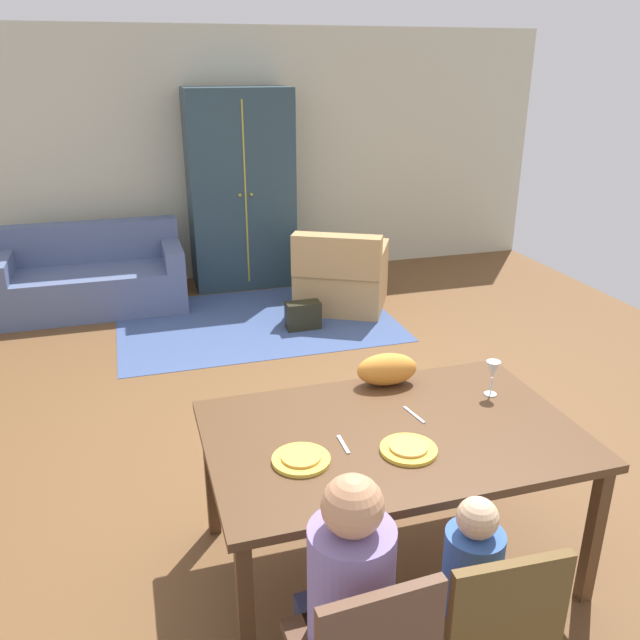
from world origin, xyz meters
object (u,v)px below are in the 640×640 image
Objects in this scene: plate_near_man at (301,460)px; wine_glass at (493,371)px; plate_near_child at (408,450)px; armoire at (241,190)px; cat at (387,369)px; handbag at (303,315)px; couch at (93,279)px; person_man at (346,614)px; dining_chair_child at (488,626)px; person_child at (464,603)px; armchair at (341,277)px; dining_table at (392,443)px.

wine_glass is at bearing 15.53° from plate_near_man.
plate_near_child is 0.12× the size of armoire.
handbag is (0.27, 2.65, -0.71)m from cat.
plate_near_man is 0.78× the size of cat.
plate_near_child is at bearing -71.79° from couch.
couch is at bearing 101.23° from person_man.
plate_near_man is at bearing 120.63° from dining_chair_child.
couch is at bearing 106.32° from person_child.
person_man is (-1.08, -0.91, -0.38)m from wine_glass.
cat is at bearing 62.12° from person_man.
person_man is at bearing -96.57° from armoire.
cat is at bearing 82.80° from person_child.
couch is 2.50m from armchair.
person_man is at bearing -122.82° from dining_table.
dining_chair_child is at bearing -119.63° from wine_glass.
wine_glass is 0.21× the size of dining_chair_child.
person_child is at bearing -123.78° from wine_glass.
couch reaches higher than handbag.
couch is (-0.99, 4.37, -0.47)m from plate_near_man.
plate_near_child is 4.69m from couch.
wine_glass is at bearing 30.46° from plate_near_child.
wine_glass is at bearing 16.38° from dining_table.
dining_table is at bearing -91.79° from armoire.
handbag is at bearing -31.68° from couch.
dining_chair_child reaches higher than armchair.
couch is (-1.61, 3.81, -0.54)m from cat.
cat is (0.15, 1.18, 0.41)m from person_child.
dining_table is at bearing -71.07° from couch.
couch is (-0.99, 4.98, -0.21)m from person_man.
plate_near_child is 0.78× the size of handbag.
dining_table is 0.88m from person_man.
person_child reaches higher than handbag.
dining_chair_child is at bearing -91.54° from armoire.
armoire is at bearing 88.27° from plate_near_child.
armchair is at bearing 77.60° from person_child.
couch is at bearing 163.62° from armchair.
person_child is at bearing -73.68° from couch.
dining_table is 5.31× the size of handbag.
cat is at bearing 83.48° from dining_chair_child.
person_child reaches higher than dining_table.
dining_table is 3.17m from handbag.
armchair is 0.72m from handbag.
person_child is (0.47, -0.01, -0.08)m from person_man.
armoire is (-0.80, 1.06, 0.73)m from armchair.
handbag is (0.89, 3.22, -0.64)m from plate_near_man.
cat is 3.25m from armchair.
handbag is at bearing 74.60° from plate_near_man.
plate_near_man is at bearing 127.42° from person_child.
plate_near_man is at bearing 89.82° from person_man.
plate_near_child is at bearing -104.19° from armchair.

